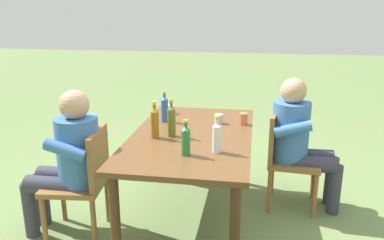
{
  "coord_description": "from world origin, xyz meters",
  "views": [
    {
      "loc": [
        -2.95,
        -0.48,
        1.77
      ],
      "look_at": [
        0.0,
        0.0,
        0.88
      ],
      "focal_mm": 36.56,
      "sensor_mm": 36.0,
      "label": 1
    }
  ],
  "objects_px": {
    "dining_table": "(192,145)",
    "person_in_white_shirt": "(69,157)",
    "bottle_olive": "(171,120)",
    "bottle_blue": "(165,109)",
    "bottle_clear": "(217,137)",
    "chair_near_right": "(285,154)",
    "bottle_amber": "(155,122)",
    "cup_terracotta": "(243,119)",
    "cup_white": "(170,109)",
    "cup_steel": "(219,119)",
    "person_in_plaid_shirt": "(299,137)",
    "bottle_green": "(186,140)",
    "chair_far_left": "(85,178)"
  },
  "relations": [
    {
      "from": "dining_table",
      "to": "person_in_white_shirt",
      "type": "xyz_separation_m",
      "value": [
        -0.37,
        0.89,
        -0.02
      ]
    },
    {
      "from": "bottle_olive",
      "to": "cup_steel",
      "type": "xyz_separation_m",
      "value": [
        0.41,
        -0.34,
        -0.09
      ]
    },
    {
      "from": "chair_far_left",
      "to": "cup_white",
      "type": "distance_m",
      "value": 1.11
    },
    {
      "from": "bottle_clear",
      "to": "cup_steel",
      "type": "xyz_separation_m",
      "value": [
        0.7,
        0.05,
        -0.07
      ]
    },
    {
      "from": "person_in_plaid_shirt",
      "to": "bottle_green",
      "type": "relative_size",
      "value": 4.6
    },
    {
      "from": "dining_table",
      "to": "cup_terracotta",
      "type": "bearing_deg",
      "value": -50.39
    },
    {
      "from": "bottle_green",
      "to": "bottle_olive",
      "type": "bearing_deg",
      "value": 25.68
    },
    {
      "from": "dining_table",
      "to": "person_in_white_shirt",
      "type": "relative_size",
      "value": 1.41
    },
    {
      "from": "person_in_white_shirt",
      "to": "bottle_clear",
      "type": "xyz_separation_m",
      "value": [
        0.01,
        -1.12,
        0.22
      ]
    },
    {
      "from": "chair_far_left",
      "to": "cup_terracotta",
      "type": "distance_m",
      "value": 1.41
    },
    {
      "from": "cup_terracotta",
      "to": "cup_steel",
      "type": "xyz_separation_m",
      "value": [
        0.0,
        0.22,
        -0.01
      ]
    },
    {
      "from": "bottle_amber",
      "to": "cup_terracotta",
      "type": "height_order",
      "value": "bottle_amber"
    },
    {
      "from": "dining_table",
      "to": "chair_far_left",
      "type": "height_order",
      "value": "chair_far_left"
    },
    {
      "from": "bottle_amber",
      "to": "cup_white",
      "type": "xyz_separation_m",
      "value": [
        0.72,
        0.04,
        -0.08
      ]
    },
    {
      "from": "bottle_blue",
      "to": "cup_terracotta",
      "type": "distance_m",
      "value": 0.7
    },
    {
      "from": "bottle_clear",
      "to": "bottle_amber",
      "type": "distance_m",
      "value": 0.56
    },
    {
      "from": "dining_table",
      "to": "chair_near_right",
      "type": "distance_m",
      "value": 0.89
    },
    {
      "from": "chair_far_left",
      "to": "bottle_blue",
      "type": "xyz_separation_m",
      "value": [
        0.68,
        -0.48,
        0.39
      ]
    },
    {
      "from": "dining_table",
      "to": "bottle_amber",
      "type": "relative_size",
      "value": 5.63
    },
    {
      "from": "cup_white",
      "to": "dining_table",
      "type": "bearing_deg",
      "value": -152.14
    },
    {
      "from": "person_in_white_shirt",
      "to": "bottle_amber",
      "type": "height_order",
      "value": "person_in_white_shirt"
    },
    {
      "from": "bottle_clear",
      "to": "cup_steel",
      "type": "height_order",
      "value": "bottle_clear"
    },
    {
      "from": "person_in_white_shirt",
      "to": "bottle_olive",
      "type": "bearing_deg",
      "value": -67.79
    },
    {
      "from": "bottle_olive",
      "to": "bottle_green",
      "type": "height_order",
      "value": "bottle_olive"
    },
    {
      "from": "chair_near_right",
      "to": "cup_white",
      "type": "bearing_deg",
      "value": 79.32
    },
    {
      "from": "dining_table",
      "to": "chair_far_left",
      "type": "bearing_deg",
      "value": 115.21
    },
    {
      "from": "chair_near_right",
      "to": "bottle_blue",
      "type": "distance_m",
      "value": 1.15
    },
    {
      "from": "dining_table",
      "to": "cup_white",
      "type": "xyz_separation_m",
      "value": [
        0.59,
        0.31,
        0.13
      ]
    },
    {
      "from": "chair_near_right",
      "to": "person_in_plaid_shirt",
      "type": "height_order",
      "value": "person_in_plaid_shirt"
    },
    {
      "from": "bottle_amber",
      "to": "cup_terracotta",
      "type": "distance_m",
      "value": 0.82
    },
    {
      "from": "bottle_olive",
      "to": "bottle_amber",
      "type": "xyz_separation_m",
      "value": [
        -0.06,
        0.12,
        -0.0
      ]
    },
    {
      "from": "chair_near_right",
      "to": "bottle_olive",
      "type": "distance_m",
      "value": 1.11
    },
    {
      "from": "person_in_white_shirt",
      "to": "bottle_clear",
      "type": "relative_size",
      "value": 4.39
    },
    {
      "from": "bottle_olive",
      "to": "bottle_blue",
      "type": "bearing_deg",
      "value": 20.64
    },
    {
      "from": "person_in_plaid_shirt",
      "to": "cup_terracotta",
      "type": "relative_size",
      "value": 11.48
    },
    {
      "from": "bottle_olive",
      "to": "bottle_green",
      "type": "distance_m",
      "value": 0.42
    },
    {
      "from": "cup_white",
      "to": "cup_terracotta",
      "type": "xyz_separation_m",
      "value": [
        -0.26,
        -0.71,
        0.01
      ]
    },
    {
      "from": "chair_far_left",
      "to": "bottle_olive",
      "type": "height_order",
      "value": "bottle_olive"
    },
    {
      "from": "bottle_blue",
      "to": "cup_white",
      "type": "distance_m",
      "value": 0.28
    },
    {
      "from": "bottle_clear",
      "to": "bottle_olive",
      "type": "relative_size",
      "value": 0.88
    },
    {
      "from": "bottle_clear",
      "to": "bottle_blue",
      "type": "height_order",
      "value": "bottle_blue"
    },
    {
      "from": "chair_near_right",
      "to": "person_in_plaid_shirt",
      "type": "bearing_deg",
      "value": -93.92
    },
    {
      "from": "bottle_blue",
      "to": "cup_terracotta",
      "type": "relative_size",
      "value": 2.72
    },
    {
      "from": "cup_white",
      "to": "chair_near_right",
      "type": "bearing_deg",
      "value": -100.68
    },
    {
      "from": "dining_table",
      "to": "bottle_olive",
      "type": "bearing_deg",
      "value": 116.08
    },
    {
      "from": "chair_near_right",
      "to": "cup_terracotta",
      "type": "height_order",
      "value": "chair_near_right"
    },
    {
      "from": "bottle_clear",
      "to": "person_in_white_shirt",
      "type": "bearing_deg",
      "value": 90.44
    },
    {
      "from": "cup_white",
      "to": "chair_far_left",
      "type": "bearing_deg",
      "value": 153.87
    },
    {
      "from": "bottle_olive",
      "to": "cup_terracotta",
      "type": "xyz_separation_m",
      "value": [
        0.41,
        -0.55,
        -0.08
      ]
    },
    {
      "from": "bottle_green",
      "to": "cup_white",
      "type": "bearing_deg",
      "value": 18.14
    }
  ]
}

